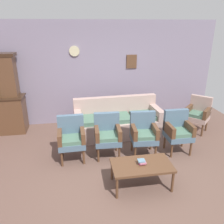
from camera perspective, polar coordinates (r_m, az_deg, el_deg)
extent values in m
plane|color=brown|center=(4.30, 0.79, -15.61)|extent=(7.68, 7.68, 0.00)
cube|color=gray|center=(6.18, -3.49, 9.66)|extent=(6.40, 0.06, 2.70)
cube|color=brown|center=(6.24, 4.95, 12.53)|extent=(0.28, 0.02, 0.36)
cylinder|color=beige|center=(6.01, -9.46, 14.89)|extent=(0.26, 0.03, 0.26)
cube|color=brown|center=(6.31, -25.86, -0.75)|extent=(1.10, 0.52, 0.90)
cube|color=tan|center=(5.62, 1.54, -3.76)|extent=(2.13, 0.90, 0.42)
cube|color=tan|center=(5.74, 0.85, 1.64)|extent=(2.11, 0.26, 0.48)
cube|color=tan|center=(5.78, 10.97, 0.12)|extent=(0.20, 0.81, 0.24)
cube|color=tan|center=(5.36, -8.56, -1.43)|extent=(0.20, 0.81, 0.24)
cube|color=#4C705B|center=(5.65, 7.80, -0.95)|extent=(0.58, 0.59, 0.10)
cube|color=#4C705B|center=(5.48, 1.67, -1.47)|extent=(0.58, 0.59, 0.10)
cube|color=#4C705B|center=(5.38, -4.77, -1.99)|extent=(0.58, 0.59, 0.10)
cube|color=slate|center=(4.60, -10.05, -7.72)|extent=(0.53, 0.49, 0.12)
cube|color=#4C705B|center=(4.54, -10.12, -6.85)|extent=(0.45, 0.42, 0.10)
cube|color=slate|center=(4.65, -10.34, -3.41)|extent=(0.52, 0.11, 0.46)
cube|color=brown|center=(4.52, -7.40, -5.64)|extent=(0.09, 0.48, 0.22)
cube|color=brown|center=(4.53, -12.98, -6.02)|extent=(0.09, 0.48, 0.22)
cylinder|color=brown|center=(4.55, -7.12, -11.11)|extent=(0.04, 0.04, 0.32)
cylinder|color=brown|center=(4.55, -12.50, -11.47)|extent=(0.04, 0.04, 0.32)
cylinder|color=brown|center=(4.88, -7.46, -8.75)|extent=(0.04, 0.04, 0.32)
cylinder|color=brown|center=(4.88, -12.44, -9.09)|extent=(0.04, 0.04, 0.32)
cube|color=slate|center=(4.65, -1.08, -7.05)|extent=(0.54, 0.50, 0.12)
cube|color=#4C705B|center=(4.59, -1.06, -6.17)|extent=(0.46, 0.42, 0.10)
cube|color=slate|center=(4.70, -1.36, -2.78)|extent=(0.52, 0.12, 0.46)
cube|color=brown|center=(4.60, 1.65, -5.01)|extent=(0.10, 0.48, 0.22)
cube|color=brown|center=(4.55, -3.86, -5.31)|extent=(0.10, 0.48, 0.22)
cylinder|color=brown|center=(4.62, 1.83, -10.40)|extent=(0.04, 0.04, 0.32)
cylinder|color=brown|center=(4.58, -3.46, -10.73)|extent=(0.04, 0.04, 0.32)
cylinder|color=brown|center=(4.94, 1.15, -8.12)|extent=(0.04, 0.04, 0.32)
cylinder|color=brown|center=(4.91, -3.77, -8.40)|extent=(0.04, 0.04, 0.32)
cube|color=slate|center=(4.75, 8.02, -6.59)|extent=(0.55, 0.52, 0.12)
cube|color=#4C705B|center=(4.70, 8.13, -5.73)|extent=(0.47, 0.44, 0.10)
cube|color=slate|center=(4.80, 7.68, -2.42)|extent=(0.53, 0.14, 0.46)
cube|color=brown|center=(4.73, 10.73, -4.61)|extent=(0.12, 0.48, 0.22)
cube|color=brown|center=(4.63, 5.47, -4.88)|extent=(0.12, 0.48, 0.22)
cylinder|color=brown|center=(4.75, 10.90, -9.84)|extent=(0.04, 0.04, 0.32)
cylinder|color=brown|center=(4.66, 5.84, -10.21)|extent=(0.04, 0.04, 0.32)
cylinder|color=brown|center=(5.07, 9.76, -7.66)|extent=(0.04, 0.04, 0.32)
cylinder|color=brown|center=(4.98, 5.03, -7.95)|extent=(0.04, 0.04, 0.32)
cube|color=slate|center=(5.01, 16.36, -5.79)|extent=(0.52, 0.48, 0.12)
cube|color=#4C705B|center=(4.95, 16.56, -4.96)|extent=(0.44, 0.41, 0.10)
cube|color=slate|center=(5.05, 15.75, -1.85)|extent=(0.52, 0.10, 0.46)
cube|color=brown|center=(5.03, 18.82, -3.80)|extent=(0.08, 0.48, 0.22)
cube|color=brown|center=(4.85, 14.21, -4.25)|extent=(0.08, 0.48, 0.22)
cylinder|color=brown|center=(5.05, 19.19, -8.71)|extent=(0.04, 0.04, 0.32)
cylinder|color=brown|center=(4.88, 14.78, -9.33)|extent=(0.04, 0.04, 0.32)
cylinder|color=brown|center=(5.34, 17.31, -6.77)|extent=(0.04, 0.04, 0.32)
cylinder|color=brown|center=(5.18, 13.11, -7.27)|extent=(0.04, 0.04, 0.32)
cube|color=tan|center=(6.11, 20.61, -1.33)|extent=(0.71, 0.71, 0.12)
cube|color=#4C705B|center=(6.06, 20.67, -0.61)|extent=(0.60, 0.60, 0.10)
cube|color=tan|center=(6.20, 21.47, 1.73)|extent=(0.44, 0.44, 0.46)
cube|color=brown|center=(6.01, 22.82, -0.29)|extent=(0.40, 0.40, 0.22)
cube|color=brown|center=(6.10, 18.85, 0.59)|extent=(0.40, 0.40, 0.22)
cylinder|color=brown|center=(5.98, 21.76, -4.29)|extent=(0.04, 0.04, 0.32)
cylinder|color=brown|center=(6.07, 17.96, -3.39)|extent=(0.04, 0.04, 0.32)
cylinder|color=brown|center=(6.32, 22.66, -3.04)|extent=(0.04, 0.04, 0.32)
cylinder|color=brown|center=(6.41, 19.05, -2.21)|extent=(0.04, 0.04, 0.32)
cube|color=brown|center=(3.88, 7.48, -13.14)|extent=(1.00, 0.56, 0.04)
cylinder|color=brown|center=(4.10, -0.01, -14.39)|extent=(0.04, 0.04, 0.38)
cylinder|color=brown|center=(4.32, 12.43, -12.92)|extent=(0.04, 0.04, 0.38)
cylinder|color=brown|center=(3.73, 1.26, -18.62)|extent=(0.04, 0.04, 0.38)
cylinder|color=brown|center=(3.97, 15.02, -16.65)|extent=(0.04, 0.04, 0.38)
cube|color=#E73FA5|center=(3.87, 7.57, -12.66)|extent=(0.10, 0.07, 0.02)
cube|color=#CC758F|center=(3.86, 7.68, -12.39)|extent=(0.11, 0.10, 0.03)
cube|color=slate|center=(3.84, 7.40, -12.04)|extent=(0.12, 0.11, 0.02)
cylinder|color=brown|center=(6.92, 21.34, 0.45)|extent=(0.24, 0.24, 0.60)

